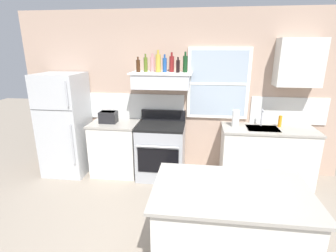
% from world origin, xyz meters
% --- Properties ---
extents(back_wall, '(5.40, 0.11, 2.70)m').
position_xyz_m(back_wall, '(0.03, 2.23, 1.35)').
color(back_wall, tan).
rests_on(back_wall, ground_plane).
extents(refrigerator, '(0.70, 0.72, 1.72)m').
position_xyz_m(refrigerator, '(-1.90, 1.84, 0.86)').
color(refrigerator, '#B7BABC').
rests_on(refrigerator, ground_plane).
extents(counter_left_of_stove, '(0.79, 0.63, 0.91)m').
position_xyz_m(counter_left_of_stove, '(-1.05, 1.90, 0.46)').
color(counter_left_of_stove, silver).
rests_on(counter_left_of_stove, ground_plane).
extents(toaster, '(0.30, 0.20, 0.19)m').
position_xyz_m(toaster, '(-1.14, 1.88, 1.01)').
color(toaster, black).
rests_on(toaster, counter_left_of_stove).
extents(stove_range, '(0.76, 0.69, 1.09)m').
position_xyz_m(stove_range, '(-0.25, 1.86, 0.46)').
color(stove_range, '#9EA0A5').
rests_on(stove_range, ground_plane).
extents(range_hood_shelf, '(0.96, 0.52, 0.24)m').
position_xyz_m(range_hood_shelf, '(-0.25, 1.96, 1.62)').
color(range_hood_shelf, silver).
extents(bottle_brown_stout, '(0.06, 0.06, 0.23)m').
position_xyz_m(bottle_brown_stout, '(-0.61, 1.92, 1.84)').
color(bottle_brown_stout, '#381E0F').
rests_on(bottle_brown_stout, range_hood_shelf).
extents(bottle_olive_oil_square, '(0.06, 0.06, 0.28)m').
position_xyz_m(bottle_olive_oil_square, '(-0.50, 1.97, 1.86)').
color(bottle_olive_oil_square, '#4C601E').
rests_on(bottle_olive_oil_square, range_hood_shelf).
extents(bottle_rose_pink, '(0.07, 0.07, 0.28)m').
position_xyz_m(bottle_rose_pink, '(-0.40, 2.00, 1.86)').
color(bottle_rose_pink, '#C67F84').
rests_on(bottle_rose_pink, range_hood_shelf).
extents(bottle_champagne_gold_foil, '(0.08, 0.08, 0.33)m').
position_xyz_m(bottle_champagne_gold_foil, '(-0.29, 1.92, 1.89)').
color(bottle_champagne_gold_foil, '#B29333').
rests_on(bottle_champagne_gold_foil, range_hood_shelf).
extents(bottle_blue_liqueur, '(0.07, 0.07, 0.27)m').
position_xyz_m(bottle_blue_liqueur, '(-0.20, 1.96, 1.86)').
color(bottle_blue_liqueur, '#1E478C').
rests_on(bottle_blue_liqueur, range_hood_shelf).
extents(bottle_red_label_wine, '(0.07, 0.07, 0.30)m').
position_xyz_m(bottle_red_label_wine, '(-0.09, 2.00, 1.87)').
color(bottle_red_label_wine, maroon).
rests_on(bottle_red_label_wine, range_hood_shelf).
extents(bottle_balsamic_dark, '(0.06, 0.06, 0.23)m').
position_xyz_m(bottle_balsamic_dark, '(0.01, 1.92, 1.84)').
color(bottle_balsamic_dark, black).
rests_on(bottle_balsamic_dark, range_hood_shelf).
extents(bottle_dark_green_wine, '(0.07, 0.07, 0.31)m').
position_xyz_m(bottle_dark_green_wine, '(0.12, 1.97, 1.87)').
color(bottle_dark_green_wine, '#143819').
rests_on(bottle_dark_green_wine, range_hood_shelf).
extents(counter_right_with_sink, '(1.43, 0.63, 0.91)m').
position_xyz_m(counter_right_with_sink, '(1.45, 1.90, 0.46)').
color(counter_right_with_sink, silver).
rests_on(counter_right_with_sink, ground_plane).
extents(sink_faucet, '(0.03, 0.17, 0.28)m').
position_xyz_m(sink_faucet, '(1.35, 2.00, 1.08)').
color(sink_faucet, silver).
rests_on(sink_faucet, counter_right_with_sink).
extents(paper_towel_roll, '(0.11, 0.11, 0.27)m').
position_xyz_m(paper_towel_roll, '(0.93, 1.90, 1.04)').
color(paper_towel_roll, white).
rests_on(paper_towel_roll, counter_right_with_sink).
extents(dish_soap_bottle, '(0.06, 0.06, 0.18)m').
position_xyz_m(dish_soap_bottle, '(1.63, 2.00, 1.00)').
color(dish_soap_bottle, orange).
rests_on(dish_soap_bottle, counter_right_with_sink).
extents(kitchen_island, '(1.40, 0.90, 0.91)m').
position_xyz_m(kitchen_island, '(0.67, 0.00, 0.46)').
color(kitchen_island, silver).
rests_on(kitchen_island, ground_plane).
extents(upper_cabinet_right, '(0.64, 0.32, 0.70)m').
position_xyz_m(upper_cabinet_right, '(1.80, 2.04, 1.90)').
color(upper_cabinet_right, silver).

